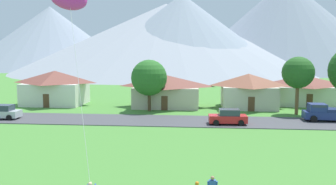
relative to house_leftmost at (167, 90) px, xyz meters
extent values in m
cube|color=#424247|center=(3.59, -10.74, -2.38)|extent=(160.00, 6.77, 0.08)
cone|color=gray|center=(40.55, 104.33, 16.86)|extent=(88.37, 88.37, 38.55)
cone|color=gray|center=(-67.44, 113.44, 12.38)|extent=(78.90, 78.90, 29.59)
cone|color=#8E939E|center=(-9.34, 91.68, 11.19)|extent=(119.98, 119.98, 27.21)
cone|color=gray|center=(-2.26, 80.84, 12.21)|extent=(78.68, 78.68, 29.26)
cube|color=beige|center=(0.00, 0.00, -0.91)|extent=(9.38, 6.57, 3.01)
pyramid|color=brown|center=(0.00, 0.00, 1.42)|extent=(10.13, 7.09, 1.65)
cube|color=brown|center=(0.00, -3.30, -1.42)|extent=(0.90, 0.06, 2.00)
cube|color=silver|center=(20.77, 4.62, -0.96)|extent=(9.32, 7.21, 2.90)
pyramid|color=brown|center=(20.77, 4.62, 1.29)|extent=(10.07, 7.79, 1.60)
cube|color=brown|center=(20.77, 0.99, -1.42)|extent=(0.90, 0.06, 2.00)
cube|color=silver|center=(-17.35, 0.69, -0.74)|extent=(8.74, 6.72, 3.35)
pyramid|color=brown|center=(-17.35, 0.69, 1.86)|extent=(9.44, 7.25, 1.84)
cube|color=brown|center=(-17.35, -2.69, -1.42)|extent=(0.90, 0.06, 2.00)
cube|color=beige|center=(11.88, 0.24, -0.82)|extent=(7.55, 6.63, 3.19)
pyramid|color=brown|center=(11.88, 0.24, 1.65)|extent=(8.15, 7.16, 1.75)
cube|color=brown|center=(11.88, -3.09, -1.42)|extent=(0.90, 0.06, 2.00)
cylinder|color=#4C3823|center=(-2.02, -4.00, -1.05)|extent=(0.44, 0.44, 2.74)
sphere|color=#286623|center=(-2.02, -4.00, 2.17)|extent=(4.91, 4.91, 4.91)
cylinder|color=brown|center=(17.41, -4.83, -0.46)|extent=(0.44, 0.44, 3.92)
sphere|color=#23561E|center=(17.41, -4.83, 3.03)|extent=(4.08, 4.08, 4.08)
cube|color=red|center=(8.02, -12.18, -1.74)|extent=(4.28, 1.98, 0.80)
cube|color=#2D3847|center=(8.17, -12.18, -1.00)|extent=(2.27, 1.68, 0.68)
cylinder|color=black|center=(6.72, -13.16, -2.02)|extent=(0.65, 0.27, 0.64)
cylinder|color=black|center=(6.63, -11.32, -2.02)|extent=(0.65, 0.27, 0.64)
cylinder|color=black|center=(9.41, -13.04, -2.02)|extent=(0.65, 0.27, 0.64)
cylinder|color=black|center=(9.33, -11.20, -2.02)|extent=(0.65, 0.27, 0.64)
cube|color=#B7BCC1|center=(-18.80, -11.56, -1.74)|extent=(4.23, 1.86, 0.80)
cube|color=#2D3847|center=(-18.65, -11.56, -1.00)|extent=(2.22, 1.62, 0.68)
cylinder|color=black|center=(-17.44, -12.46, -2.02)|extent=(0.64, 0.25, 0.64)
cylinder|color=black|center=(-17.47, -10.62, -2.02)|extent=(0.64, 0.25, 0.64)
cube|color=navy|center=(19.67, -9.27, -1.66)|extent=(5.28, 2.21, 0.84)
cube|color=navy|center=(18.57, -9.23, -0.79)|extent=(1.97, 1.92, 0.90)
cube|color=#2D3847|center=(18.57, -9.23, -0.52)|extent=(1.69, 1.94, 0.28)
cylinder|color=black|center=(17.93, -10.22, -1.96)|extent=(0.77, 0.31, 0.76)
cylinder|color=black|center=(18.01, -8.18, -1.96)|extent=(0.77, 0.31, 0.76)
sphere|color=beige|center=(-0.44, -34.68, -0.85)|extent=(0.21, 0.21, 0.21)
cylinder|color=silver|center=(-1.75, -32.23, 4.05)|extent=(2.66, 4.93, 9.85)
cube|color=#2D51A3|center=(5.66, -33.27, -1.25)|extent=(0.36, 0.22, 0.58)
sphere|color=#9E7051|center=(5.66, -33.27, -0.85)|extent=(0.21, 0.21, 0.21)
sphere|color=orange|center=(4.84, -30.36, -2.30)|extent=(0.24, 0.24, 0.24)
camera|label=1|loc=(5.00, -50.97, 5.71)|focal=37.37mm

